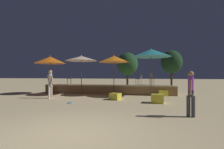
{
  "coord_description": "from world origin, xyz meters",
  "views": [
    {
      "loc": [
        1.94,
        -4.02,
        1.5
      ],
      "look_at": [
        0.0,
        5.5,
        1.51
      ],
      "focal_mm": 28.0,
      "sensor_mm": 36.0,
      "label": 1
    }
  ],
  "objects_px": {
    "person_0": "(191,93)",
    "frisbee_disc": "(70,103)",
    "patio_umbrella_1": "(151,53)",
    "cube_seat_0": "(162,93)",
    "patio_umbrella_3": "(114,59)",
    "cube_seat_2": "(157,99)",
    "person_1": "(50,83)",
    "bistro_chair_0": "(70,77)",
    "cube_seat_1": "(115,96)",
    "bistro_chair_1": "(139,78)",
    "bistro_chair_2": "(151,78)",
    "patio_umbrella_2": "(50,60)",
    "background_tree_1": "(127,64)",
    "background_tree_0": "(172,62)",
    "patio_umbrella_0": "(81,58)"
  },
  "relations": [
    {
      "from": "patio_umbrella_2",
      "to": "bistro_chair_0",
      "type": "relative_size",
      "value": 3.33
    },
    {
      "from": "background_tree_1",
      "to": "patio_umbrella_3",
      "type": "bearing_deg",
      "value": -89.36
    },
    {
      "from": "patio_umbrella_3",
      "to": "bistro_chair_1",
      "type": "xyz_separation_m",
      "value": [
        1.83,
        0.81,
        -1.39
      ]
    },
    {
      "from": "cube_seat_0",
      "to": "person_0",
      "type": "height_order",
      "value": "person_0"
    },
    {
      "from": "patio_umbrella_0",
      "to": "bistro_chair_1",
      "type": "height_order",
      "value": "patio_umbrella_0"
    },
    {
      "from": "person_0",
      "to": "bistro_chair_1",
      "type": "xyz_separation_m",
      "value": [
        -2.11,
        6.83,
        0.4
      ]
    },
    {
      "from": "patio_umbrella_2",
      "to": "person_1",
      "type": "bearing_deg",
      "value": -58.7
    },
    {
      "from": "patio_umbrella_1",
      "to": "person_1",
      "type": "xyz_separation_m",
      "value": [
        -6.28,
        -2.55,
        -2.04
      ]
    },
    {
      "from": "patio_umbrella_3",
      "to": "bistro_chair_2",
      "type": "relative_size",
      "value": 3.3
    },
    {
      "from": "cube_seat_1",
      "to": "patio_umbrella_0",
      "type": "bearing_deg",
      "value": 144.92
    },
    {
      "from": "patio_umbrella_0",
      "to": "person_0",
      "type": "distance_m",
      "value": 8.81
    },
    {
      "from": "patio_umbrella_1",
      "to": "cube_seat_0",
      "type": "xyz_separation_m",
      "value": [
        0.77,
        0.15,
        -2.83
      ]
    },
    {
      "from": "patio_umbrella_3",
      "to": "cube_seat_2",
      "type": "distance_m",
      "value": 4.91
    },
    {
      "from": "cube_seat_2",
      "to": "frisbee_disc",
      "type": "bearing_deg",
      "value": -167.18
    },
    {
      "from": "bistro_chair_1",
      "to": "bistro_chair_2",
      "type": "height_order",
      "value": "same"
    },
    {
      "from": "patio_umbrella_3",
      "to": "bistro_chair_2",
      "type": "bearing_deg",
      "value": 35.84
    },
    {
      "from": "patio_umbrella_1",
      "to": "cube_seat_0",
      "type": "distance_m",
      "value": 2.93
    },
    {
      "from": "cube_seat_2",
      "to": "bistro_chair_1",
      "type": "distance_m",
      "value": 4.19
    },
    {
      "from": "background_tree_0",
      "to": "patio_umbrella_0",
      "type": "bearing_deg",
      "value": -121.46
    },
    {
      "from": "patio_umbrella_3",
      "to": "cube_seat_1",
      "type": "relative_size",
      "value": 4.08
    },
    {
      "from": "cube_seat_2",
      "to": "patio_umbrella_2",
      "type": "bearing_deg",
      "value": 160.01
    },
    {
      "from": "bistro_chair_1",
      "to": "patio_umbrella_1",
      "type": "bearing_deg",
      "value": 74.36
    },
    {
      "from": "patio_umbrella_3",
      "to": "bistro_chair_1",
      "type": "bearing_deg",
      "value": 23.81
    },
    {
      "from": "person_0",
      "to": "bistro_chair_0",
      "type": "height_order",
      "value": "person_0"
    },
    {
      "from": "person_1",
      "to": "cube_seat_2",
      "type": "bearing_deg",
      "value": -76.23
    },
    {
      "from": "person_0",
      "to": "frisbee_disc",
      "type": "distance_m",
      "value": 5.86
    },
    {
      "from": "background_tree_1",
      "to": "bistro_chair_2",
      "type": "bearing_deg",
      "value": -70.06
    },
    {
      "from": "patio_umbrella_2",
      "to": "frisbee_disc",
      "type": "distance_m",
      "value": 5.9
    },
    {
      "from": "patio_umbrella_3",
      "to": "patio_umbrella_0",
      "type": "bearing_deg",
      "value": -174.28
    },
    {
      "from": "bistro_chair_2",
      "to": "person_0",
      "type": "bearing_deg",
      "value": -95.59
    },
    {
      "from": "patio_umbrella_1",
      "to": "bistro_chair_1",
      "type": "xyz_separation_m",
      "value": [
        -0.85,
        0.85,
        -1.77
      ]
    },
    {
      "from": "background_tree_0",
      "to": "background_tree_1",
      "type": "relative_size",
      "value": 1.13
    },
    {
      "from": "frisbee_disc",
      "to": "background_tree_0",
      "type": "height_order",
      "value": "background_tree_0"
    },
    {
      "from": "cube_seat_2",
      "to": "bistro_chair_2",
      "type": "height_order",
      "value": "bistro_chair_2"
    },
    {
      "from": "cube_seat_1",
      "to": "background_tree_1",
      "type": "bearing_deg",
      "value": 93.04
    },
    {
      "from": "bistro_chair_2",
      "to": "frisbee_disc",
      "type": "distance_m",
      "value": 7.55
    },
    {
      "from": "patio_umbrella_3",
      "to": "cube_seat_2",
      "type": "height_order",
      "value": "patio_umbrella_3"
    },
    {
      "from": "patio_umbrella_3",
      "to": "person_1",
      "type": "height_order",
      "value": "patio_umbrella_3"
    },
    {
      "from": "cube_seat_0",
      "to": "bistro_chair_0",
      "type": "distance_m",
      "value": 7.62
    },
    {
      "from": "cube_seat_0",
      "to": "background_tree_0",
      "type": "bearing_deg",
      "value": 80.0
    },
    {
      "from": "patio_umbrella_1",
      "to": "background_tree_1",
      "type": "relative_size",
      "value": 0.78
    },
    {
      "from": "patio_umbrella_1",
      "to": "bistro_chair_1",
      "type": "distance_m",
      "value": 2.14
    },
    {
      "from": "frisbee_disc",
      "to": "bistro_chair_0",
      "type": "bearing_deg",
      "value": 114.95
    },
    {
      "from": "background_tree_1",
      "to": "person_0",
      "type": "bearing_deg",
      "value": -75.66
    },
    {
      "from": "patio_umbrella_1",
      "to": "frisbee_disc",
      "type": "relative_size",
      "value": 12.82
    },
    {
      "from": "patio_umbrella_0",
      "to": "patio_umbrella_3",
      "type": "height_order",
      "value": "patio_umbrella_0"
    },
    {
      "from": "person_1",
      "to": "bistro_chair_2",
      "type": "xyz_separation_m",
      "value": [
        6.33,
        4.57,
        0.28
      ]
    },
    {
      "from": "patio_umbrella_2",
      "to": "background_tree_1",
      "type": "distance_m",
      "value": 11.14
    },
    {
      "from": "bistro_chair_2",
      "to": "bistro_chair_0",
      "type": "bearing_deg",
      "value": 172.36
    },
    {
      "from": "patio_umbrella_3",
      "to": "cube_seat_0",
      "type": "relative_size",
      "value": 3.94
    }
  ]
}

